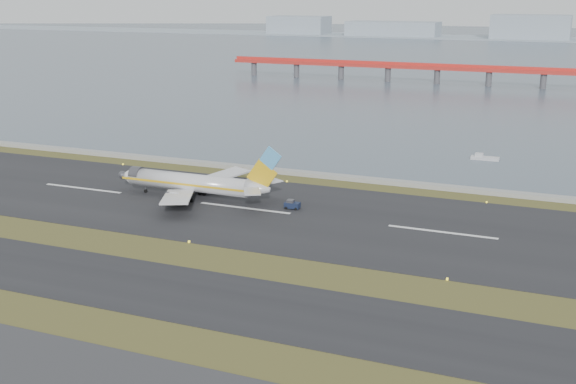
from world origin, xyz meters
name	(u,v)px	position (x,y,z in m)	size (l,w,h in m)	color
ground	(166,257)	(0.00, 0.00, 0.00)	(1000.00, 1000.00, 0.00)	#334117
taxiway_strip	(124,283)	(0.00, -12.00, 0.05)	(1000.00, 18.00, 0.10)	black
runway_strip	(245,208)	(0.00, 30.00, 0.05)	(1000.00, 45.00, 0.10)	black
seawall	(299,173)	(0.00, 60.00, 0.50)	(1000.00, 2.50, 1.00)	gray
bay_water	(498,52)	(0.00, 460.00, 0.00)	(1400.00, 800.00, 1.30)	#435161
red_pier	(489,71)	(20.00, 250.00, 7.28)	(260.00, 5.00, 10.20)	red
far_shoreline	(534,33)	(13.62, 620.00, 6.07)	(1400.00, 80.00, 60.50)	#8E9CA8
airliner	(195,183)	(-12.63, 32.37, 3.46)	(38.52, 32.89, 12.80)	silver
pushback_tug	(292,205)	(9.08, 33.20, 0.95)	(3.11, 1.90, 1.96)	#131B34
workboat_near	(484,158)	(38.98, 93.44, 0.55)	(7.21, 2.34, 1.74)	#BCBDC1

